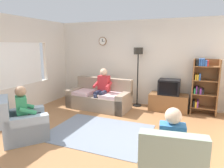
{
  "coord_description": "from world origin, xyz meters",
  "views": [
    {
      "loc": [
        1.66,
        -3.66,
        1.93
      ],
      "look_at": [
        -0.26,
        1.01,
        0.93
      ],
      "focal_mm": 31.94,
      "sensor_mm": 36.0,
      "label": 1
    }
  ],
  "objects_px": {
    "armchair_near_bookshelf": "(170,165)",
    "person_in_right_armchair": "(171,141)",
    "armchair_near_window": "(23,125)",
    "person_in_left_armchair": "(27,110)",
    "tv_stand": "(168,102)",
    "person_on_couch": "(102,87)",
    "tv": "(169,87)",
    "bookshelf": "(203,85)",
    "floor_lamp": "(138,61)",
    "couch": "(99,98)"
  },
  "relations": [
    {
      "from": "couch",
      "to": "person_on_couch",
      "type": "bearing_deg",
      "value": -36.24
    },
    {
      "from": "floor_lamp",
      "to": "tv",
      "type": "bearing_deg",
      "value": -7.15
    },
    {
      "from": "bookshelf",
      "to": "armchair_near_bookshelf",
      "type": "distance_m",
      "value": 3.45
    },
    {
      "from": "bookshelf",
      "to": "person_in_right_armchair",
      "type": "relative_size",
      "value": 1.4
    },
    {
      "from": "floor_lamp",
      "to": "person_in_right_armchair",
      "type": "height_order",
      "value": "floor_lamp"
    },
    {
      "from": "bookshelf",
      "to": "person_on_couch",
      "type": "bearing_deg",
      "value": -165.38
    },
    {
      "from": "armchair_near_bookshelf",
      "to": "person_in_right_armchair",
      "type": "relative_size",
      "value": 0.87
    },
    {
      "from": "tv",
      "to": "person_in_right_armchair",
      "type": "distance_m",
      "value": 3.22
    },
    {
      "from": "tv_stand",
      "to": "armchair_near_bookshelf",
      "type": "height_order",
      "value": "armchair_near_bookshelf"
    },
    {
      "from": "person_in_right_armchair",
      "to": "person_on_couch",
      "type": "bearing_deg",
      "value": 131.46
    },
    {
      "from": "armchair_near_bookshelf",
      "to": "person_in_left_armchair",
      "type": "bearing_deg",
      "value": 172.94
    },
    {
      "from": "tv",
      "to": "armchair_near_window",
      "type": "bearing_deg",
      "value": -130.8
    },
    {
      "from": "tv_stand",
      "to": "person_on_couch",
      "type": "relative_size",
      "value": 0.89
    },
    {
      "from": "couch",
      "to": "armchair_near_bookshelf",
      "type": "xyz_separation_m",
      "value": [
        2.43,
        -2.77,
        -0.02
      ]
    },
    {
      "from": "couch",
      "to": "armchair_near_window",
      "type": "bearing_deg",
      "value": -102.83
    },
    {
      "from": "armchair_near_window",
      "to": "person_on_couch",
      "type": "xyz_separation_m",
      "value": [
        0.71,
        2.36,
        0.41
      ]
    },
    {
      "from": "tv",
      "to": "person_on_couch",
      "type": "xyz_separation_m",
      "value": [
        -1.86,
        -0.62,
        -0.02
      ]
    },
    {
      "from": "tv_stand",
      "to": "bookshelf",
      "type": "height_order",
      "value": "bookshelf"
    },
    {
      "from": "armchair_near_bookshelf",
      "to": "person_on_couch",
      "type": "bearing_deg",
      "value": 130.64
    },
    {
      "from": "tv_stand",
      "to": "armchair_near_bookshelf",
      "type": "xyz_separation_m",
      "value": [
        0.42,
        -3.3,
        0.04
      ]
    },
    {
      "from": "armchair_near_window",
      "to": "person_in_left_armchair",
      "type": "height_order",
      "value": "person_in_left_armchair"
    },
    {
      "from": "floor_lamp",
      "to": "couch",
      "type": "bearing_deg",
      "value": -148.21
    },
    {
      "from": "person_in_left_armchair",
      "to": "person_in_right_armchair",
      "type": "bearing_deg",
      "value": -5.37
    },
    {
      "from": "tv",
      "to": "bookshelf",
      "type": "relative_size",
      "value": 0.38
    },
    {
      "from": "armchair_near_bookshelf",
      "to": "tv",
      "type": "bearing_deg",
      "value": 97.23
    },
    {
      "from": "tv",
      "to": "person_in_left_armchair",
      "type": "height_order",
      "value": "person_in_left_armchair"
    },
    {
      "from": "armchair_near_window",
      "to": "armchair_near_bookshelf",
      "type": "bearing_deg",
      "value": -5.64
    },
    {
      "from": "couch",
      "to": "floor_lamp",
      "type": "xyz_separation_m",
      "value": [
        1.03,
        0.64,
        1.14
      ]
    },
    {
      "from": "tv_stand",
      "to": "armchair_near_bookshelf",
      "type": "relative_size",
      "value": 1.13
    },
    {
      "from": "bookshelf",
      "to": "person_in_left_armchair",
      "type": "height_order",
      "value": "bookshelf"
    },
    {
      "from": "bookshelf",
      "to": "armchair_near_window",
      "type": "distance_m",
      "value": 4.68
    },
    {
      "from": "armchair_near_bookshelf",
      "to": "person_in_right_armchair",
      "type": "xyz_separation_m",
      "value": [
        -0.01,
        0.09,
        0.32
      ]
    },
    {
      "from": "person_in_right_armchair",
      "to": "person_in_left_armchair",
      "type": "bearing_deg",
      "value": 174.63
    },
    {
      "from": "floor_lamp",
      "to": "armchair_near_bookshelf",
      "type": "distance_m",
      "value": 3.86
    },
    {
      "from": "tv",
      "to": "person_on_couch",
      "type": "bearing_deg",
      "value": -161.48
    },
    {
      "from": "tv_stand",
      "to": "person_on_couch",
      "type": "xyz_separation_m",
      "value": [
        -1.86,
        -0.65,
        0.45
      ]
    },
    {
      "from": "couch",
      "to": "person_on_couch",
      "type": "xyz_separation_m",
      "value": [
        0.15,
        -0.11,
        0.39
      ]
    },
    {
      "from": "tv_stand",
      "to": "person_on_couch",
      "type": "bearing_deg",
      "value": -160.8
    },
    {
      "from": "bookshelf",
      "to": "person_on_couch",
      "type": "xyz_separation_m",
      "value": [
        -2.76,
        -0.72,
        -0.13
      ]
    },
    {
      "from": "person_on_couch",
      "to": "tv",
      "type": "bearing_deg",
      "value": 18.52
    },
    {
      "from": "armchair_near_window",
      "to": "tv",
      "type": "bearing_deg",
      "value": 49.2
    },
    {
      "from": "tv",
      "to": "armchair_near_window",
      "type": "xyz_separation_m",
      "value": [
        -2.58,
        -2.98,
        -0.43
      ]
    },
    {
      "from": "armchair_near_window",
      "to": "tv_stand",
      "type": "bearing_deg",
      "value": 49.43
    },
    {
      "from": "couch",
      "to": "person_in_left_armchair",
      "type": "distance_m",
      "value": 2.47
    },
    {
      "from": "person_on_couch",
      "to": "person_in_left_armchair",
      "type": "bearing_deg",
      "value": -105.94
    },
    {
      "from": "person_on_couch",
      "to": "person_in_left_armchair",
      "type": "distance_m",
      "value": 2.39
    },
    {
      "from": "person_in_right_armchair",
      "to": "couch",
      "type": "bearing_deg",
      "value": 132.09
    },
    {
      "from": "bookshelf",
      "to": "armchair_near_window",
      "type": "height_order",
      "value": "bookshelf"
    },
    {
      "from": "armchair_near_window",
      "to": "person_on_couch",
      "type": "bearing_deg",
      "value": 73.2
    },
    {
      "from": "person_on_couch",
      "to": "person_in_right_armchair",
      "type": "xyz_separation_m",
      "value": [
        2.27,
        -2.57,
        -0.09
      ]
    }
  ]
}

